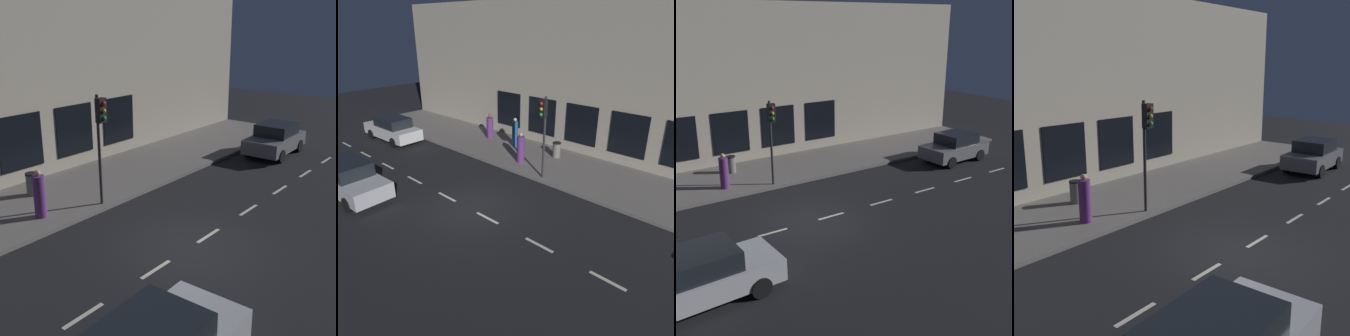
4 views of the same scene
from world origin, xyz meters
The scene contains 8 objects.
ground_plane centered at (0.00, 0.00, 0.00)m, with size 60.00×60.00×0.00m, color black.
sidewalk centered at (6.25, 0.00, 0.07)m, with size 4.50×32.00×0.15m.
building_facade centered at (8.80, 0.00, 4.26)m, with size 0.65×32.00×8.55m.
lane_centre_line centered at (0.00, -1.00, 0.00)m, with size 0.12×27.20×0.01m.
traffic_light centered at (4.21, -0.46, 3.06)m, with size 0.46×0.32×4.00m.
parked_car_1 centered at (2.52, -10.81, 0.79)m, with size 2.09×3.91×1.58m.
pedestrian_1 centered at (5.11, 1.63, 0.91)m, with size 0.56×0.56×1.68m.
trash_bin centered at (7.05, 0.61, 0.59)m, with size 0.46×0.46×0.88m.
Camera 1 is at (-6.98, 9.74, 6.51)m, focal length 47.43 mm.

